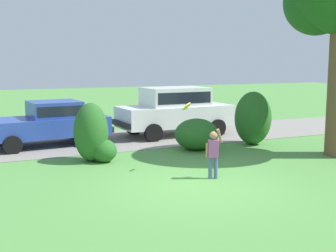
% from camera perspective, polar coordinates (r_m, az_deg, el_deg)
% --- Properties ---
extents(ground_plane, '(80.00, 80.00, 0.00)m').
position_cam_1_polar(ground_plane, '(10.71, 3.67, -7.66)').
color(ground_plane, '#518E42').
extents(driveway_strip, '(28.00, 4.40, 0.02)m').
position_cam_1_polar(driveway_strip, '(16.75, -7.09, -1.85)').
color(driveway_strip, gray).
rests_on(driveway_strip, ground).
extents(shrub_near_tree, '(1.19, 1.18, 1.74)m').
position_cam_1_polar(shrub_near_tree, '(13.27, -9.56, -1.19)').
color(shrub_near_tree, '#286023').
rests_on(shrub_near_tree, ground).
extents(shrub_centre_left, '(1.50, 1.35, 1.05)m').
position_cam_1_polar(shrub_centre_left, '(14.92, 3.86, -1.16)').
color(shrub_centre_left, '#286023').
rests_on(shrub_centre_left, ground).
extents(shrub_centre, '(1.31, 1.27, 1.89)m').
position_cam_1_polar(shrub_centre, '(16.04, 10.83, 1.00)').
color(shrub_centre, '#286023').
rests_on(shrub_centre, ground).
extents(parked_sedan, '(4.53, 2.35, 1.56)m').
position_cam_1_polar(parked_sedan, '(16.11, -15.05, 0.54)').
color(parked_sedan, '#28429E').
rests_on(parked_sedan, ground).
extents(parked_suv, '(4.77, 2.25, 1.92)m').
position_cam_1_polar(parked_suv, '(17.68, 0.92, 2.24)').
color(parked_suv, white).
rests_on(parked_suv, ground).
extents(child_thrower, '(0.48, 0.24, 1.29)m').
position_cam_1_polar(child_thrower, '(11.23, 5.83, -3.17)').
color(child_thrower, '#4C608C').
rests_on(child_thrower, ground).
extents(frisbee, '(0.33, 0.25, 0.30)m').
position_cam_1_polar(frisbee, '(11.87, 2.41, 2.52)').
color(frisbee, yellow).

